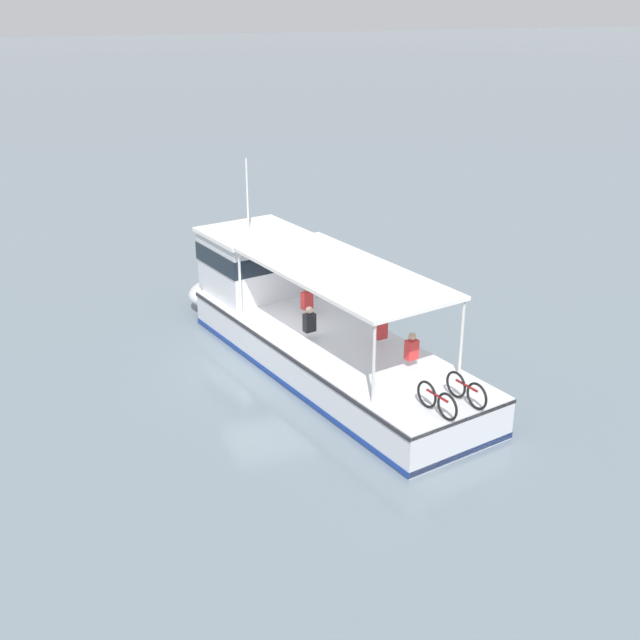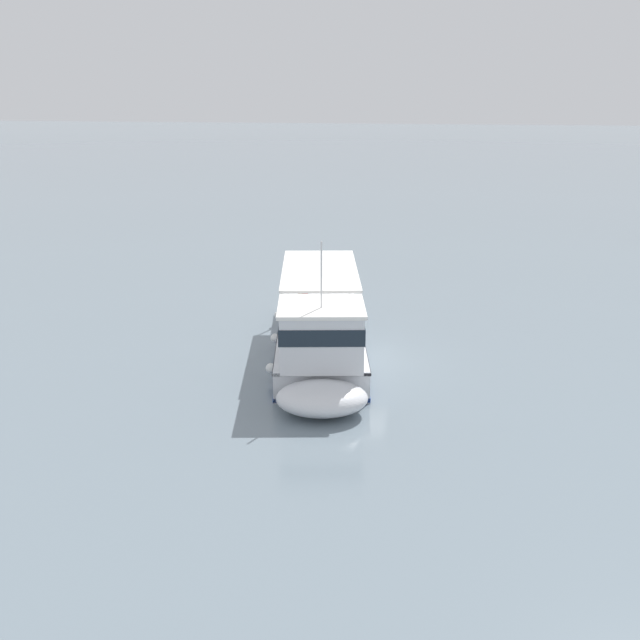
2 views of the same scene
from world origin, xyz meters
The scene contains 2 objects.
ground_plane centered at (0.00, 0.00, 0.00)m, with size 400.00×400.00×0.00m, color slate.
ferry_main centered at (0.41, -1.26, 1.02)m, with size 13.05×5.38×5.32m.
Camera 1 is at (-19.61, 6.57, 9.96)m, focal length 44.25 mm.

